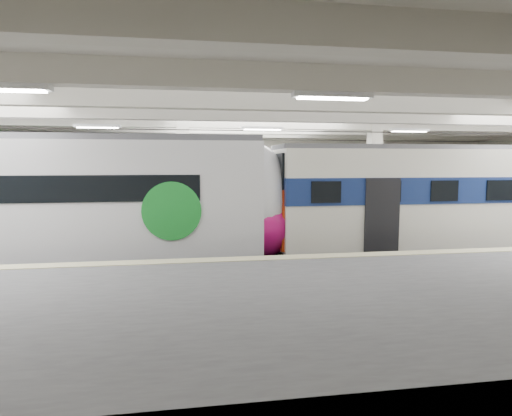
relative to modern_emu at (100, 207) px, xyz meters
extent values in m
cube|color=black|center=(5.63, 0.00, -2.26)|extent=(36.00, 24.00, 0.10)
cube|color=silver|center=(5.63, 0.00, 3.34)|extent=(36.00, 24.00, 0.20)
cube|color=beige|center=(5.63, 10.00, 0.54)|extent=(30.00, 0.10, 5.50)
cube|color=beige|center=(5.63, -10.00, 0.54)|extent=(30.00, 0.10, 5.50)
cube|color=#4F4F51|center=(5.63, -6.50, -1.66)|extent=(30.00, 7.00, 1.10)
cube|color=beige|center=(5.63, -3.25, -1.10)|extent=(30.00, 0.50, 0.02)
cube|color=beige|center=(2.63, 3.00, 0.54)|extent=(0.50, 0.50, 5.50)
cube|color=beige|center=(10.63, 3.00, 0.54)|extent=(0.50, 0.50, 5.50)
cube|color=beige|center=(5.63, 0.00, 3.04)|extent=(30.00, 18.00, 0.50)
cube|color=#59544C|center=(5.63, 0.00, -2.13)|extent=(30.00, 1.52, 0.16)
cube|color=#59544C|center=(5.63, 5.50, -2.13)|extent=(30.00, 1.52, 0.16)
cylinder|color=black|center=(5.63, 0.00, 2.49)|extent=(30.00, 0.03, 0.03)
cylinder|color=black|center=(5.63, 5.50, 2.49)|extent=(30.00, 0.03, 0.03)
cube|color=white|center=(5.63, -2.00, 2.71)|extent=(26.00, 8.40, 0.12)
cube|color=white|center=(-1.24, 0.00, 0.19)|extent=(12.66, 2.82, 3.80)
ellipsoid|color=white|center=(5.09, 0.00, 0.19)|extent=(2.24, 2.77, 3.72)
ellipsoid|color=#B90F62|center=(5.21, 0.00, -0.65)|extent=(2.38, 2.82, 2.28)
cylinder|color=#1A912D|center=(2.30, -1.44, 0.00)|extent=(1.75, 0.06, 1.75)
cube|color=#4C4C51|center=(-1.24, 0.00, 2.19)|extent=(12.66, 2.32, 0.20)
cube|color=black|center=(-1.24, 0.00, -1.86)|extent=(12.66, 1.98, 0.70)
cube|color=white|center=(12.09, 0.00, 0.08)|extent=(12.59, 2.76, 3.58)
cube|color=navy|center=(12.09, 0.00, 0.51)|extent=(12.63, 2.82, 0.87)
cube|color=#AF2B0B|center=(5.76, 0.00, -0.42)|extent=(0.08, 2.35, 1.97)
cube|color=black|center=(5.76, 0.00, 1.08)|extent=(0.08, 2.21, 1.29)
cube|color=#4C4C51|center=(12.09, 0.00, 1.95)|extent=(12.59, 2.15, 0.16)
cube|color=black|center=(12.09, 0.00, -1.86)|extent=(12.59, 1.93, 0.70)
cube|color=white|center=(-1.71, 5.50, 0.20)|extent=(14.22, 3.54, 3.82)
cube|color=#1A912D|center=(-1.71, 5.50, 0.70)|extent=(14.26, 3.60, 0.81)
cube|color=#4C4C51|center=(-1.71, 5.50, 2.21)|extent=(14.19, 3.04, 0.16)
cube|color=black|center=(-1.71, 5.50, -1.91)|extent=(14.20, 3.24, 0.60)
camera|label=1|loc=(2.79, -14.23, 1.41)|focal=30.00mm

